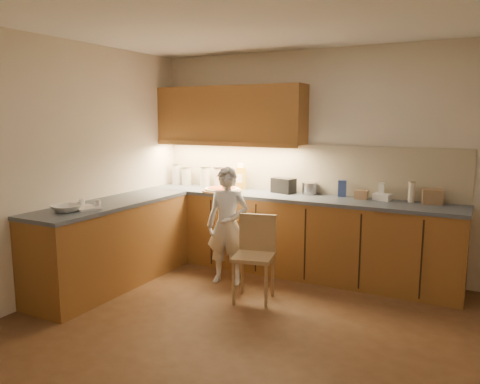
{
  "coord_description": "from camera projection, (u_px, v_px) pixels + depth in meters",
  "views": [
    {
      "loc": [
        1.57,
        -3.33,
        1.81
      ],
      "look_at": [
        -0.8,
        1.2,
        1.0
      ],
      "focal_mm": 35.0,
      "sensor_mm": 36.0,
      "label": 1
    }
  ],
  "objects": [
    {
      "name": "wooden_chair",
      "position": [
        255.0,
        251.0,
        4.69
      ],
      "size": [
        0.45,
        0.45,
        0.85
      ],
      "rotation": [
        0.0,
        0.0,
        0.22
      ],
      "color": "tan",
      "rests_on": "ground"
    },
    {
      "name": "room",
      "position": [
        259.0,
        135.0,
        3.65
      ],
      "size": [
        4.54,
        4.5,
        2.62
      ],
      "color": "#53341C",
      "rests_on": "ground"
    },
    {
      "name": "backsplash",
      "position": [
        301.0,
        168.0,
        5.63
      ],
      "size": [
        3.75,
        0.02,
        0.58
      ],
      "primitive_type": "cube",
      "color": "#BBB091",
      "rests_on": "l_counter"
    },
    {
      "name": "spice_jar_a",
      "position": [
        82.0,
        203.0,
        4.78
      ],
      "size": [
        0.06,
        0.06,
        0.07
      ],
      "primitive_type": "cylinder",
      "rotation": [
        0.0,
        0.0,
        0.16
      ],
      "color": "white",
      "rests_on": "l_counter"
    },
    {
      "name": "toaster",
      "position": [
        283.0,
        185.0,
        5.6
      ],
      "size": [
        0.31,
        0.23,
        0.18
      ],
      "rotation": [
        0.0,
        0.0,
        -0.29
      ],
      "color": "black",
      "rests_on": "l_counter"
    },
    {
      "name": "dough_cloth",
      "position": [
        85.0,
        208.0,
        4.64
      ],
      "size": [
        0.33,
        0.29,
        0.02
      ],
      "primitive_type": "cube",
      "rotation": [
        0.0,
        0.0,
        -0.3
      ],
      "color": "silver",
      "rests_on": "l_counter"
    },
    {
      "name": "child",
      "position": [
        228.0,
        226.0,
        5.12
      ],
      "size": [
        0.52,
        0.39,
        1.29
      ],
      "primitive_type": "imported",
      "rotation": [
        0.0,
        0.0,
        0.18
      ],
      "color": "white",
      "rests_on": "ground"
    },
    {
      "name": "card_box_b",
      "position": [
        432.0,
        196.0,
        4.89
      ],
      "size": [
        0.23,
        0.19,
        0.16
      ],
      "primitive_type": "cube",
      "rotation": [
        0.0,
        0.0,
        0.2
      ],
      "color": "#A48058",
      "rests_on": "l_counter"
    },
    {
      "name": "upper_cabinets",
      "position": [
        229.0,
        115.0,
        5.81
      ],
      "size": [
        1.95,
        0.36,
        0.73
      ],
      "color": "#94602B",
      "rests_on": "ground"
    },
    {
      "name": "pizza_on_board",
      "position": [
        222.0,
        190.0,
        5.73
      ],
      "size": [
        0.49,
        0.49,
        0.2
      ],
      "rotation": [
        0.0,
        0.0,
        -0.09
      ],
      "color": "tan",
      "rests_on": "l_counter"
    },
    {
      "name": "canister_a",
      "position": [
        177.0,
        174.0,
        6.32
      ],
      "size": [
        0.14,
        0.14,
        0.28
      ],
      "rotation": [
        0.0,
        0.0,
        0.36
      ],
      "color": "beige",
      "rests_on": "l_counter"
    },
    {
      "name": "mixing_bowl",
      "position": [
        66.0,
        208.0,
        4.49
      ],
      "size": [
        0.29,
        0.29,
        0.07
      ],
      "primitive_type": "imported",
      "rotation": [
        0.0,
        0.0,
        -0.1
      ],
      "color": "white",
      "rests_on": "l_counter"
    },
    {
      "name": "steel_pot",
      "position": [
        309.0,
        188.0,
        5.51
      ],
      "size": [
        0.18,
        0.18,
        0.14
      ],
      "color": "#ADADB2",
      "rests_on": "l_counter"
    },
    {
      "name": "oil_jug",
      "position": [
        241.0,
        177.0,
        5.91
      ],
      "size": [
        0.12,
        0.09,
        0.32
      ],
      "rotation": [
        0.0,
        0.0,
        -0.11
      ],
      "color": "gold",
      "rests_on": "l_counter"
    },
    {
      "name": "canister_c",
      "position": [
        205.0,
        176.0,
        6.09
      ],
      "size": [
        0.14,
        0.14,
        0.27
      ],
      "rotation": [
        0.0,
        0.0,
        0.3
      ],
      "color": "white",
      "rests_on": "l_counter"
    },
    {
      "name": "canister_b",
      "position": [
        186.0,
        176.0,
        6.26
      ],
      "size": [
        0.14,
        0.14,
        0.25
      ],
      "rotation": [
        0.0,
        0.0,
        -0.21
      ],
      "color": "beige",
      "rests_on": "l_counter"
    },
    {
      "name": "blue_box",
      "position": [
        342.0,
        188.0,
        5.34
      ],
      "size": [
        0.11,
        0.09,
        0.19
      ],
      "primitive_type": "cube",
      "rotation": [
        0.0,
        0.0,
        0.28
      ],
      "color": "#314993",
      "rests_on": "l_counter"
    },
    {
      "name": "canister_d",
      "position": [
        220.0,
        177.0,
        6.04
      ],
      "size": [
        0.17,
        0.17,
        0.27
      ],
      "rotation": [
        0.0,
        0.0,
        0.44
      ],
      "color": "silver",
      "rests_on": "l_counter"
    },
    {
      "name": "spice_jar_b",
      "position": [
        97.0,
        204.0,
        4.67
      ],
      "size": [
        0.07,
        0.07,
        0.08
      ],
      "primitive_type": "cylinder",
      "rotation": [
        0.0,
        0.0,
        0.09
      ],
      "color": "silver",
      "rests_on": "l_counter"
    },
    {
      "name": "white_bottle",
      "position": [
        381.0,
        191.0,
        5.15
      ],
      "size": [
        0.07,
        0.07,
        0.19
      ],
      "primitive_type": "cube",
      "rotation": [
        0.0,
        0.0,
        0.05
      ],
      "color": "white",
      "rests_on": "l_counter"
    },
    {
      "name": "l_counter",
      "position": [
        232.0,
        237.0,
        5.36
      ],
      "size": [
        3.77,
        2.62,
        0.92
      ],
      "color": "#94602B",
      "rests_on": "ground"
    },
    {
      "name": "card_box_a",
      "position": [
        361.0,
        195.0,
        5.18
      ],
      "size": [
        0.14,
        0.1,
        0.1
      ],
      "primitive_type": "cube",
      "rotation": [
        0.0,
        0.0,
        0.03
      ],
      "color": "tan",
      "rests_on": "l_counter"
    },
    {
      "name": "tall_jar",
      "position": [
        412.0,
        192.0,
        4.98
      ],
      "size": [
        0.07,
        0.07,
        0.22
      ],
      "rotation": [
        0.0,
        0.0,
        -0.35
      ],
      "color": "silver",
      "rests_on": "l_counter"
    },
    {
      "name": "flat_pack",
      "position": [
        382.0,
        197.0,
        5.11
      ],
      "size": [
        0.2,
        0.16,
        0.07
      ],
      "primitive_type": "cube",
      "rotation": [
        0.0,
        0.0,
        -0.19
      ],
      "color": "white",
      "rests_on": "l_counter"
    }
  ]
}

